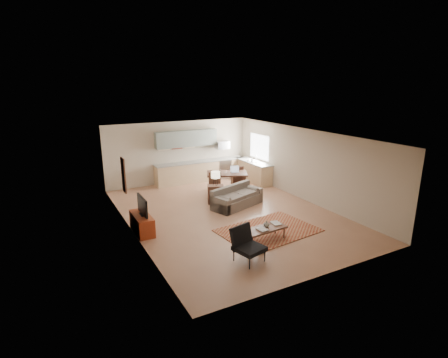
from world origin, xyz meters
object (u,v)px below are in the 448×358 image
sofa (237,197)px  armchair (249,245)px  tv_credenza (142,223)px  dining_table (227,182)px  coffee_table (265,234)px  console_table (216,194)px

sofa → armchair: 4.01m
sofa → tv_credenza: sofa is taller
tv_credenza → armchair: bearing=-57.9°
tv_credenza → dining_table: 4.70m
coffee_table → armchair: (-1.01, -0.79, 0.24)m
armchair → console_table: bearing=59.8°
armchair → tv_credenza: 3.55m
sofa → coffee_table: bearing=-124.1°
armchair → console_table: armchair is taller
sofa → dining_table: (0.48, 1.66, 0.04)m
armchair → console_table: 4.48m
sofa → tv_credenza: 3.69m
tv_credenza → coffee_table: bearing=-37.5°
dining_table → coffee_table: bearing=-80.5°
sofa → armchair: size_ratio=2.38×
console_table → dining_table: 1.39m
sofa → console_table: (-0.52, 0.69, -0.02)m
coffee_table → sofa: bearing=70.7°
tv_credenza → dining_table: dining_table is taller
armchair → console_table: size_ratio=1.29×
sofa → coffee_table: sofa is taller
sofa → armchair: bearing=-135.1°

